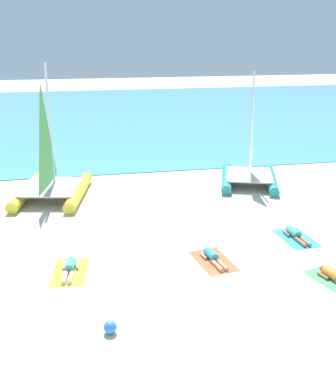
% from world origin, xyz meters
% --- Properties ---
extents(ground_plane, '(120.00, 120.00, 0.00)m').
position_xyz_m(ground_plane, '(0.00, 10.00, 0.00)').
color(ground_plane, beige).
extents(ocean_water, '(120.00, 40.00, 0.05)m').
position_xyz_m(ocean_water, '(0.00, 32.73, 0.03)').
color(ocean_water, '#4C9EB7').
rests_on(ocean_water, ground).
extents(sailboat_teal, '(3.99, 4.97, 5.63)m').
position_xyz_m(sailboat_teal, '(5.04, 9.67, 0.84)').
color(sailboat_teal, teal).
rests_on(sailboat_teal, ground).
extents(sailboat_yellow, '(3.89, 5.21, 6.13)m').
position_xyz_m(sailboat_yellow, '(-4.81, 9.47, 0.91)').
color(sailboat_yellow, yellow).
rests_on(sailboat_yellow, ground).
extents(towel_leftmost, '(1.35, 2.03, 0.01)m').
position_xyz_m(towel_leftmost, '(-4.06, 1.81, 0.01)').
color(towel_leftmost, yellow).
rests_on(towel_leftmost, ground).
extents(sunbather_leftmost, '(0.62, 1.57, 0.30)m').
position_xyz_m(sunbather_leftmost, '(-4.05, 1.87, 0.13)').
color(sunbather_leftmost, '#3FB28C').
rests_on(sunbather_leftmost, towel_leftmost).
extents(towel_center_left, '(1.36, 2.04, 0.01)m').
position_xyz_m(towel_center_left, '(0.76, 1.63, 0.01)').
color(towel_center_left, '#EA5933').
rests_on(towel_center_left, ground).
extents(sunbather_center_left, '(0.63, 1.57, 0.30)m').
position_xyz_m(sunbather_center_left, '(0.75, 1.70, 0.13)').
color(sunbather_center_left, '#268CCC').
rests_on(sunbather_center_left, towel_center_left).
extents(towel_center_right, '(1.52, 2.11, 0.01)m').
position_xyz_m(towel_center_right, '(4.13, -0.46, 0.01)').
color(towel_center_right, '#4CB266').
rests_on(towel_center_right, ground).
extents(sunbather_center_right, '(0.75, 1.56, 0.30)m').
position_xyz_m(sunbather_center_right, '(4.12, -0.39, 0.13)').
color(sunbather_center_right, orange).
rests_on(sunbather_center_right, towel_center_right).
extents(towel_rightmost, '(1.21, 1.96, 0.01)m').
position_xyz_m(towel_rightmost, '(4.37, 2.84, 0.01)').
color(towel_rightmost, '#338CD8').
rests_on(towel_rightmost, ground).
extents(sunbather_rightmost, '(0.57, 1.57, 0.30)m').
position_xyz_m(sunbather_rightmost, '(4.37, 2.91, 0.13)').
color(sunbather_rightmost, '#3FB28C').
rests_on(sunbather_rightmost, towel_rightmost).
extents(beach_ball, '(0.35, 0.35, 0.35)m').
position_xyz_m(beach_ball, '(-3.06, -1.78, 0.18)').
color(beach_ball, '#337FE5').
rests_on(beach_ball, ground).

